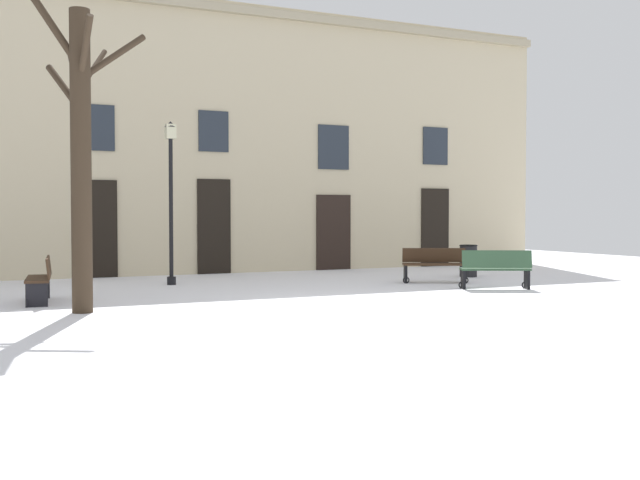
{
  "coord_description": "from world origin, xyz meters",
  "views": [
    {
      "loc": [
        -6.72,
        -12.67,
        1.76
      ],
      "look_at": [
        0.0,
        1.79,
        1.21
      ],
      "focal_mm": 42.85,
      "sensor_mm": 36.0,
      "label": 1
    }
  ],
  "objects_px": {
    "tree_foreground": "(81,146)",
    "bench_back_to_back_left": "(434,265)",
    "streetlamp": "(171,185)",
    "bench_facing_shops": "(41,279)",
    "bench_far_corner": "(496,269)",
    "litter_bin": "(468,261)"
  },
  "relations": [
    {
      "from": "tree_foreground",
      "to": "streetlamp",
      "type": "relative_size",
      "value": 1.44
    },
    {
      "from": "streetlamp",
      "to": "bench_back_to_back_left",
      "type": "bearing_deg",
      "value": -19.66
    },
    {
      "from": "litter_bin",
      "to": "bench_far_corner",
      "type": "relative_size",
      "value": 0.54
    },
    {
      "from": "streetlamp",
      "to": "litter_bin",
      "type": "distance_m",
      "value": 8.43
    },
    {
      "from": "streetlamp",
      "to": "litter_bin",
      "type": "height_order",
      "value": "streetlamp"
    },
    {
      "from": "litter_bin",
      "to": "bench_back_to_back_left",
      "type": "height_order",
      "value": "litter_bin"
    },
    {
      "from": "bench_far_corner",
      "to": "litter_bin",
      "type": "bearing_deg",
      "value": -89.82
    },
    {
      "from": "bench_far_corner",
      "to": "bench_back_to_back_left",
      "type": "xyz_separation_m",
      "value": [
        -0.33,
        2.06,
        -0.02
      ]
    },
    {
      "from": "tree_foreground",
      "to": "bench_facing_shops",
      "type": "bearing_deg",
      "value": 105.26
    },
    {
      "from": "litter_bin",
      "to": "bench_back_to_back_left",
      "type": "relative_size",
      "value": 0.53
    },
    {
      "from": "bench_far_corner",
      "to": "bench_facing_shops",
      "type": "bearing_deg",
      "value": 16.42
    },
    {
      "from": "tree_foreground",
      "to": "bench_far_corner",
      "type": "bearing_deg",
      "value": 1.74
    },
    {
      "from": "litter_bin",
      "to": "bench_far_corner",
      "type": "height_order",
      "value": "bench_far_corner"
    },
    {
      "from": "bench_facing_shops",
      "to": "litter_bin",
      "type": "bearing_deg",
      "value": 104.32
    },
    {
      "from": "streetlamp",
      "to": "bench_far_corner",
      "type": "distance_m",
      "value": 8.11
    },
    {
      "from": "bench_far_corner",
      "to": "bench_facing_shops",
      "type": "height_order",
      "value": "bench_far_corner"
    },
    {
      "from": "tree_foreground",
      "to": "bench_back_to_back_left",
      "type": "relative_size",
      "value": 3.46
    },
    {
      "from": "streetlamp",
      "to": "bench_far_corner",
      "type": "relative_size",
      "value": 2.45
    },
    {
      "from": "streetlamp",
      "to": "bench_facing_shops",
      "type": "distance_m",
      "value": 4.65
    },
    {
      "from": "streetlamp",
      "to": "bench_facing_shops",
      "type": "height_order",
      "value": "streetlamp"
    },
    {
      "from": "streetlamp",
      "to": "litter_bin",
      "type": "relative_size",
      "value": 4.52
    },
    {
      "from": "tree_foreground",
      "to": "litter_bin",
      "type": "distance_m",
      "value": 11.66
    }
  ]
}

